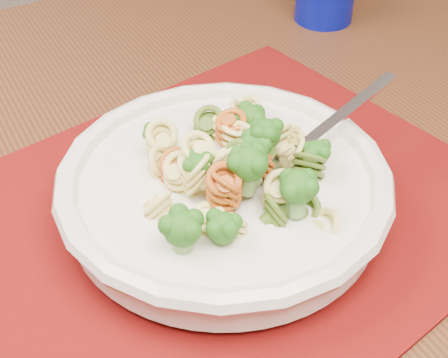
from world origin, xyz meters
TOP-DOWN VIEW (x-y plane):
  - dining_table at (0.14, 0.24)m, footprint 1.37×0.96m
  - placemat at (0.19, 0.14)m, footprint 0.52×0.42m
  - pasta_bowl at (0.20, 0.14)m, footprint 0.28×0.28m
  - pasta_broccoli_heap at (0.20, 0.14)m, footprint 0.24×0.24m
  - fork at (0.24, 0.12)m, footprint 0.18×0.02m

SIDE VIEW (x-z plane):
  - dining_table at x=0.14m, z-range 0.25..0.94m
  - placemat at x=0.19m, z-range 0.70..0.70m
  - pasta_bowl at x=0.20m, z-range 0.71..0.76m
  - fork at x=0.24m, z-range 0.71..0.78m
  - pasta_broccoli_heap at x=0.20m, z-range 0.71..0.78m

